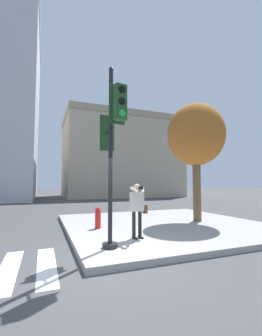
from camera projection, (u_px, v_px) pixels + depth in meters
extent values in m
plane|color=#424244|center=(104.00, 265.00, 5.04)|extent=(160.00, 160.00, 0.00)
cube|color=#9E9B96|center=(163.00, 224.00, 9.57)|extent=(8.00, 8.00, 0.17)
cube|color=silver|center=(47.00, 265.00, 5.06)|extent=(0.40, 2.65, 0.01)
cube|color=silver|center=(9.00, 269.00, 4.79)|extent=(0.40, 2.65, 0.01)
cylinder|color=black|center=(110.00, 245.00, 5.80)|extent=(0.41, 0.41, 0.12)
cylinder|color=black|center=(111.00, 155.00, 5.97)|extent=(0.12, 0.12, 4.62)
sphere|color=black|center=(111.00, 69.00, 6.13)|extent=(0.13, 0.13, 0.13)
cylinder|color=black|center=(108.00, 132.00, 6.23)|extent=(0.05, 0.34, 0.05)
cube|color=#234C23|center=(106.00, 134.00, 6.50)|extent=(0.30, 0.24, 0.90)
cube|color=#234C23|center=(107.00, 133.00, 6.37)|extent=(0.42, 0.03, 1.02)
cylinder|color=black|center=(105.00, 125.00, 6.64)|extent=(0.17, 0.03, 0.17)
cylinder|color=black|center=(105.00, 135.00, 6.62)|extent=(0.17, 0.03, 0.17)
cylinder|color=green|center=(105.00, 145.00, 6.60)|extent=(0.17, 0.03, 0.17)
cylinder|color=black|center=(115.00, 106.00, 5.85)|extent=(0.10, 0.35, 0.05)
cube|color=#234C23|center=(120.00, 103.00, 5.60)|extent=(0.33, 0.28, 0.90)
cube|color=#234C23|center=(117.00, 104.00, 5.72)|extent=(0.42, 0.09, 1.02)
cylinder|color=black|center=(122.00, 89.00, 5.51)|extent=(0.17, 0.06, 0.17)
cylinder|color=black|center=(122.00, 101.00, 5.49)|extent=(0.17, 0.06, 0.17)
cylinder|color=green|center=(122.00, 113.00, 5.47)|extent=(0.17, 0.06, 0.17)
cube|color=black|center=(135.00, 238.00, 6.75)|extent=(0.09, 0.24, 0.05)
cube|color=black|center=(141.00, 237.00, 6.82)|extent=(0.09, 0.24, 0.05)
cylinder|color=black|center=(134.00, 225.00, 6.83)|extent=(0.11, 0.11, 0.81)
cylinder|color=black|center=(140.00, 224.00, 6.91)|extent=(0.11, 0.11, 0.81)
cube|color=beige|center=(137.00, 202.00, 6.92)|extent=(0.40, 0.22, 0.57)
sphere|color=tan|center=(137.00, 187.00, 6.95)|extent=(0.21, 0.21, 0.21)
cube|color=black|center=(141.00, 188.00, 6.66)|extent=(0.12, 0.10, 0.09)
cylinder|color=black|center=(142.00, 188.00, 6.59)|extent=(0.06, 0.08, 0.06)
cylinder|color=beige|center=(134.00, 190.00, 6.76)|extent=(0.23, 0.35, 0.23)
cylinder|color=beige|center=(143.00, 190.00, 6.86)|extent=(0.23, 0.35, 0.23)
cube|color=brown|center=(145.00, 209.00, 7.02)|extent=(0.10, 0.20, 0.26)
cylinder|color=brown|center=(197.00, 187.00, 10.07)|extent=(0.36, 0.36, 2.99)
ellipsoid|color=#A86023|center=(196.00, 134.00, 10.23)|extent=(2.57, 2.57, 2.83)
cylinder|color=red|center=(98.00, 220.00, 8.34)|extent=(0.21, 0.21, 0.62)
sphere|color=red|center=(98.00, 210.00, 8.36)|extent=(0.19, 0.19, 0.19)
cylinder|color=red|center=(99.00, 218.00, 8.21)|extent=(0.10, 0.06, 0.10)
cube|color=tan|center=(120.00, 160.00, 32.87)|extent=(15.77, 10.27, 10.49)
cube|color=gray|center=(121.00, 122.00, 33.26)|extent=(15.97, 10.47, 0.80)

